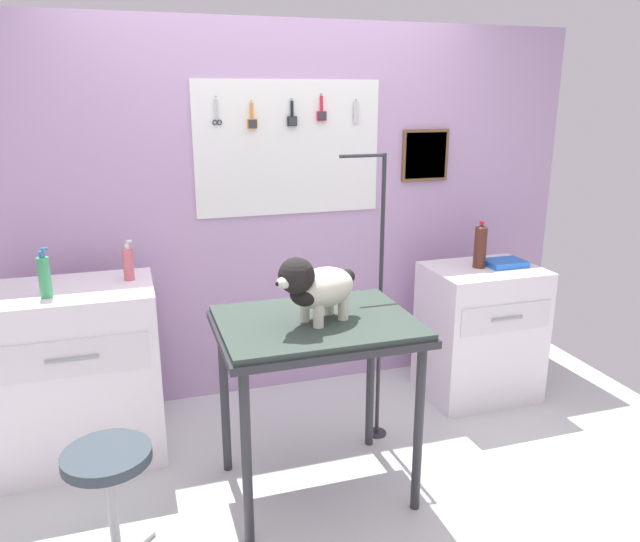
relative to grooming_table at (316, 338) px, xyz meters
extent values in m
cube|color=silver|center=(0.09, -0.12, -0.81)|extent=(4.40, 4.00, 0.04)
cube|color=#BA97C2|center=(0.09, 1.16, 0.36)|extent=(4.00, 0.06, 2.30)
cube|color=white|center=(0.18, 1.13, 0.77)|extent=(1.14, 0.02, 0.80)
cylinder|color=gray|center=(-0.25, 1.12, 1.07)|extent=(0.01, 0.02, 0.01)
cube|color=silver|center=(-0.25, 1.11, 1.00)|extent=(0.01, 0.00, 0.11)
cube|color=silver|center=(-0.24, 1.11, 1.00)|extent=(0.01, 0.00, 0.11)
torus|color=black|center=(-0.26, 1.11, 0.93)|extent=(0.03, 0.01, 0.03)
torus|color=black|center=(-0.24, 1.11, 0.93)|extent=(0.03, 0.01, 0.03)
cylinder|color=gray|center=(-0.05, 1.12, 1.04)|extent=(0.01, 0.02, 0.01)
cylinder|color=orange|center=(-0.05, 1.11, 0.99)|extent=(0.02, 0.02, 0.09)
cube|color=orange|center=(-0.05, 1.11, 0.92)|extent=(0.06, 0.02, 0.06)
cube|color=#333338|center=(-0.05, 1.09, 0.92)|extent=(0.05, 0.01, 0.05)
cylinder|color=gray|center=(0.20, 1.12, 1.05)|extent=(0.01, 0.02, 0.01)
cylinder|color=black|center=(0.20, 1.11, 1.00)|extent=(0.02, 0.02, 0.09)
cube|color=black|center=(0.20, 1.11, 0.93)|extent=(0.06, 0.02, 0.06)
cube|color=#333338|center=(0.20, 1.09, 0.93)|extent=(0.05, 0.01, 0.05)
cylinder|color=gray|center=(0.38, 1.12, 1.08)|extent=(0.01, 0.02, 0.01)
cylinder|color=red|center=(0.38, 1.11, 1.03)|extent=(0.02, 0.02, 0.09)
cube|color=red|center=(0.38, 1.11, 0.96)|extent=(0.06, 0.02, 0.06)
cube|color=#333338|center=(0.38, 1.09, 0.96)|extent=(0.05, 0.01, 0.05)
cylinder|color=gray|center=(0.60, 1.12, 1.05)|extent=(0.01, 0.02, 0.01)
cube|color=silver|center=(0.60, 1.11, 0.97)|extent=(0.03, 0.01, 0.13)
cube|color=brown|center=(1.09, 1.12, 0.70)|extent=(0.32, 0.02, 0.33)
cube|color=#AF7751|center=(1.09, 1.12, 0.70)|extent=(0.29, 0.01, 0.29)
cylinder|color=#2D2D33|center=(-0.39, -0.29, -0.38)|extent=(0.04, 0.04, 0.83)
cylinder|color=#2D2D33|center=(0.39, -0.29, -0.38)|extent=(0.04, 0.04, 0.83)
cylinder|color=#2D2D33|center=(-0.39, 0.29, -0.38)|extent=(0.04, 0.04, 0.83)
cylinder|color=#2D2D33|center=(0.39, 0.29, -0.38)|extent=(0.04, 0.04, 0.83)
cube|color=#2D2D33|center=(0.00, 0.00, 0.05)|extent=(0.91, 0.69, 0.03)
cube|color=#303C35|center=(0.00, 0.00, 0.08)|extent=(0.88, 0.67, 0.03)
cylinder|color=#2D2D33|center=(0.47, 0.37, -0.79)|extent=(0.11, 0.11, 0.01)
cylinder|color=#2D2D33|center=(0.47, 0.37, 0.00)|extent=(0.02, 0.02, 1.59)
cylinder|color=#2D2D33|center=(0.35, 0.37, 0.79)|extent=(0.24, 0.02, 0.02)
cylinder|color=silver|center=(-0.02, -0.10, 0.15)|extent=(0.05, 0.05, 0.11)
cylinder|color=silver|center=(-0.06, -0.01, 0.15)|extent=(0.05, 0.05, 0.11)
cylinder|color=silver|center=(0.12, -0.04, 0.15)|extent=(0.05, 0.05, 0.11)
cylinder|color=silver|center=(0.08, 0.05, 0.15)|extent=(0.05, 0.05, 0.11)
ellipsoid|color=silver|center=(0.02, -0.02, 0.25)|extent=(0.37, 0.31, 0.18)
ellipsoid|color=black|center=(-0.08, -0.07, 0.24)|extent=(0.16, 0.17, 0.10)
sphere|color=black|center=(-0.12, -0.09, 0.34)|extent=(0.16, 0.16, 0.16)
ellipsoid|color=silver|center=(-0.18, -0.11, 0.32)|extent=(0.09, 0.08, 0.05)
sphere|color=black|center=(-0.21, -0.13, 0.32)|extent=(0.02, 0.02, 0.02)
ellipsoid|color=black|center=(-0.07, -0.14, 0.35)|extent=(0.06, 0.05, 0.09)
ellipsoid|color=black|center=(-0.13, -0.02, 0.35)|extent=(0.06, 0.05, 0.09)
sphere|color=black|center=(0.16, 0.04, 0.27)|extent=(0.07, 0.07, 0.07)
cube|color=white|center=(-1.09, 0.67, -0.33)|extent=(0.80, 0.56, 0.94)
cube|color=silver|center=(-1.09, 0.39, -0.12)|extent=(0.70, 0.01, 0.19)
cylinder|color=#99999E|center=(-1.09, 0.38, -0.12)|extent=(0.24, 0.02, 0.02)
cube|color=white|center=(1.28, 0.64, -0.37)|extent=(0.68, 0.52, 0.85)
cube|color=silver|center=(1.28, 0.38, -0.18)|extent=(0.60, 0.01, 0.17)
cylinder|color=#99999E|center=(1.28, 0.37, -0.18)|extent=(0.20, 0.02, 0.02)
cylinder|color=#9E9EA3|center=(-0.94, -0.25, -0.55)|extent=(0.04, 0.04, 0.49)
cylinder|color=#323D44|center=(-0.94, -0.25, -0.28)|extent=(0.35, 0.35, 0.04)
cylinder|color=#CC5F6B|center=(-0.80, 0.73, 0.23)|extent=(0.05, 0.05, 0.17)
cylinder|color=silver|center=(-0.80, 0.73, 0.33)|extent=(0.02, 0.02, 0.03)
cube|color=silver|center=(-0.79, 0.73, 0.35)|extent=(0.03, 0.01, 0.01)
cylinder|color=#3B975C|center=(-1.18, 0.55, 0.24)|extent=(0.06, 0.06, 0.20)
cylinder|color=teal|center=(-1.18, 0.55, 0.36)|extent=(0.03, 0.03, 0.03)
cube|color=teal|center=(-1.17, 0.55, 0.38)|extent=(0.03, 0.01, 0.01)
cylinder|color=#4D271B|center=(1.25, 0.66, 0.18)|extent=(0.08, 0.08, 0.25)
cone|color=#4D271B|center=(1.25, 0.66, 0.31)|extent=(0.08, 0.08, 0.02)
cylinder|color=red|center=(1.25, 0.66, 0.34)|extent=(0.03, 0.03, 0.02)
cube|color=blue|center=(1.42, 0.64, 0.07)|extent=(0.24, 0.18, 0.04)
camera|label=1|loc=(-0.77, -2.48, 1.08)|focal=34.17mm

